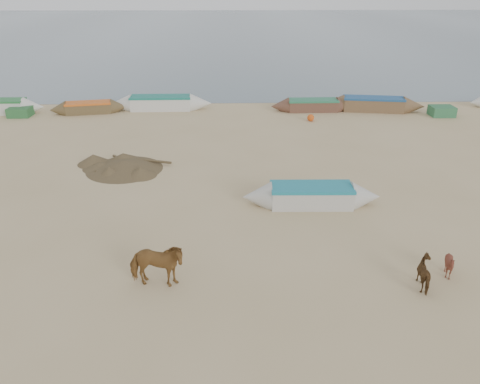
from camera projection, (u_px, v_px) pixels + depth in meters
name	position (u px, v px, depth m)	size (l,w,h in m)	color
ground	(244.00, 276.00, 14.14)	(140.00, 140.00, 0.00)	tan
sea	(229.00, 28.00, 88.83)	(160.00, 160.00, 0.00)	slate
cow_adult	(156.00, 265.00, 13.42)	(0.77, 1.69, 1.43)	brown
calf_front	(449.00, 265.00, 13.96)	(0.66, 0.75, 0.82)	#5A281C
calf_right	(428.00, 274.00, 13.48)	(0.89, 0.76, 0.90)	#51341A
near_canoe	(311.00, 195.00, 18.48)	(5.45, 1.23, 0.84)	beige
debris_pile	(124.00, 165.00, 22.11)	(3.61, 3.61, 0.43)	brown
waterline_canoes	(287.00, 103.00, 32.28)	(46.72, 3.41, 0.95)	silver
beach_clutter	(295.00, 107.00, 31.87)	(42.82, 5.20, 0.64)	#2C6234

